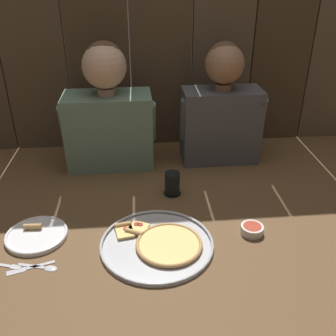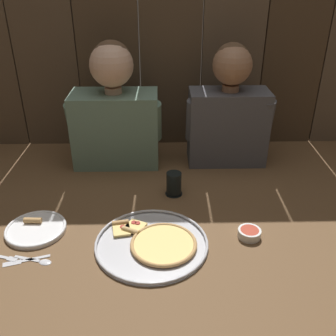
{
  "view_description": "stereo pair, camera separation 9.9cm",
  "coord_description": "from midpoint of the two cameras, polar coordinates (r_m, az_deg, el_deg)",
  "views": [
    {
      "loc": [
        -0.16,
        -1.22,
        0.9
      ],
      "look_at": [
        -0.03,
        0.1,
        0.18
      ],
      "focal_mm": 40.87,
      "sensor_mm": 36.0,
      "label": 1
    },
    {
      "loc": [
        -0.06,
        -1.22,
        0.9
      ],
      "look_at": [
        -0.03,
        0.1,
        0.18
      ],
      "focal_mm": 40.87,
      "sensor_mm": 36.0,
      "label": 2
    }
  ],
  "objects": [
    {
      "name": "ground_plane",
      "position": [
        1.52,
        3.02,
        -7.8
      ],
      "size": [
        3.2,
        3.2,
        0.0
      ],
      "primitive_type": "plane",
      "color": "brown"
    },
    {
      "name": "pizza_tray",
      "position": [
        1.39,
        0.05,
        -11.16
      ],
      "size": [
        0.41,
        0.41,
        0.03
      ],
      "color": "silver",
      "rests_on": "ground"
    },
    {
      "name": "dinner_plate",
      "position": [
        1.53,
        -17.36,
        -8.67
      ],
      "size": [
        0.23,
        0.23,
        0.03
      ],
      "color": "white",
      "rests_on": "ground"
    },
    {
      "name": "drinking_glass",
      "position": [
        1.65,
        2.47,
        -2.41
      ],
      "size": [
        0.08,
        0.08,
        0.1
      ],
      "color": "black",
      "rests_on": "ground"
    },
    {
      "name": "dipping_bowl",
      "position": [
        1.47,
        13.97,
        -9.42
      ],
      "size": [
        0.09,
        0.09,
        0.03
      ],
      "color": "white",
      "rests_on": "ground"
    },
    {
      "name": "table_fork",
      "position": [
        1.45,
        -21.69,
        -12.24
      ],
      "size": [
        0.13,
        0.05,
        0.01
      ],
      "color": "silver",
      "rests_on": "ground"
    },
    {
      "name": "table_knife",
      "position": [
        1.41,
        -18.48,
        -12.96
      ],
      "size": [
        0.15,
        0.06,
        0.01
      ],
      "color": "silver",
      "rests_on": "ground"
    },
    {
      "name": "table_spoon",
      "position": [
        1.39,
        -16.71,
        -13.13
      ],
      "size": [
        0.14,
        0.06,
        0.01
      ],
      "color": "silver",
      "rests_on": "ground"
    },
    {
      "name": "diner_left",
      "position": [
        1.85,
        -6.44,
        8.56
      ],
      "size": [
        0.45,
        0.22,
        0.59
      ],
      "color": "slate",
      "rests_on": "ground"
    },
    {
      "name": "diner_right",
      "position": [
        1.88,
        10.57,
        8.51
      ],
      "size": [
        0.41,
        0.19,
        0.58
      ],
      "color": "#4C4C51",
      "rests_on": "ground"
    },
    {
      "name": "wooden_backdrop_wall",
      "position": [
        1.99,
        1.93,
        20.75
      ],
      "size": [
        2.19,
        0.03,
        1.26
      ],
      "color": "brown",
      "rests_on": "ground"
    }
  ]
}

